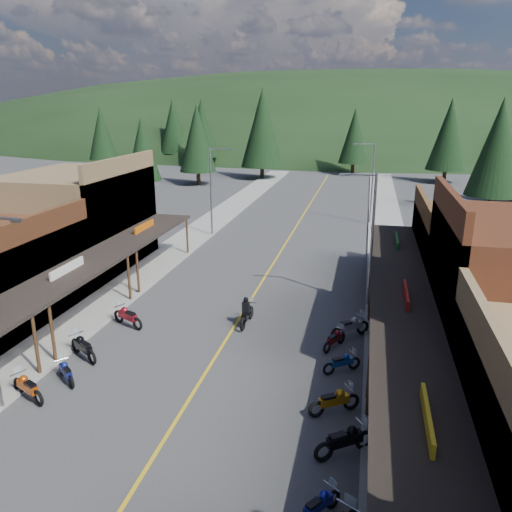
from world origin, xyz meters
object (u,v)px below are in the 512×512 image
Objects in this scene: shop_west_3 at (80,220)px; bike_west_6 at (66,371)px; pine_10 at (197,138)px; streetlight_2 at (370,235)px; pedestrian_east_a at (393,445)px; bike_west_5 at (27,386)px; pine_4 at (449,134)px; pine_0 at (102,134)px; bike_east_8 at (335,338)px; bike_west_8 at (128,315)px; pine_3 at (354,136)px; pine_7 at (173,126)px; pine_1 at (202,128)px; bike_east_6 at (334,400)px; pedestrian_east_b at (376,265)px; streetlight_1 at (212,187)px; pine_2 at (262,128)px; streetlight_3 at (371,180)px; bike_east_7 at (342,362)px; pine_8 at (142,149)px; shop_east_3 at (480,257)px; rider_on_bike at (247,313)px; bike_east_9 at (350,326)px; bike_west_7 at (83,346)px; pine_11 at (498,147)px; bike_east_5 at (345,439)px; bike_east_4 at (318,504)px.

shop_west_3 reaches higher than bike_west_6.
streetlight_2 is at bearing -59.29° from pine_10.
bike_west_5 is at bearing -69.49° from pedestrian_east_a.
streetlight_2 is at bearing -101.99° from pine_4.
pine_0 reaches higher than bike_east_8.
pine_0 is (-26.22, 50.70, 2.96)m from shop_west_3.
pine_0 is at bearing 55.37° from bike_west_8.
pine_7 is at bearing 164.48° from pine_3.
pine_1 is 1.00× the size of pine_4.
bike_east_6 is 16.54m from pedestrian_east_b.
shop_west_3 is at bearing -104.12° from pedestrian_east_a.
bike_west_8 is (-23.69, -57.77, -6.59)m from pine_4.
pedestrian_east_b is at bearing 4.72° from shop_west_3.
pine_2 reaches higher than streetlight_1.
streetlight_2 is at bearing -45.20° from streetlight_1.
bike_west_6 is (-12.66, -33.62, -3.93)m from streetlight_3.
pine_10 is 45.29m from pedestrian_east_b.
pine_10 reaches higher than bike_east_7.
streetlight_1 is at bearing 57.44° from shop_west_3.
pine_0 is 28.43m from pine_8.
streetlight_3 is (-6.80, 18.70, 1.93)m from shop_east_3.
bike_west_6 is at bearing -87.22° from streetlight_1.
streetlight_1 is 3.49× the size of rider_on_bike.
bike_west_5 is 0.93× the size of bike_east_9.
bike_east_9 is (12.34, 5.08, 0.01)m from bike_west_7.
streetlight_3 is 4.29× the size of bike_east_7.
pine_1 is at bearing -99.28° from pedestrian_east_b.
pine_11 reaches higher than bike_west_5.
pine_2 is 7.50× the size of bike_east_7.
pine_8 is at bearing -123.69° from pine_2.
pine_11 is at bearing -17.53° from pine_10.
bike_west_5 is (3.53, -63.17, -7.37)m from pine_2.
bike_east_6 is at bearing -56.68° from bike_west_5.
pine_8 is 54.16m from bike_east_5.
streetlight_3 reaches higher than bike_east_4.
pine_3 is (10.95, 44.00, 2.02)m from streetlight_1.
bike_east_7 is at bearing -34.30° from rider_on_bike.
pine_4 reaches higher than pine_0.
bike_east_8 is (-8.22, -9.16, -1.99)m from shop_east_3.
pine_0 is 4.79× the size of bike_west_7.
streetlight_3 is 36.18m from pine_3.
pine_3 reaches higher than bike_east_4.
pine_11 is at bearing -60.26° from pine_3.
bike_east_8 is 1.56m from bike_east_9.
streetlight_1 is (6.83, 10.70, 0.94)m from shop_west_3.
shop_west_3 reaches higher than bike_east_4.
pine_2 is 60.13m from bike_west_7.
shop_west_3 is 5.04× the size of bike_west_5.
shop_east_3 is 50.24m from pine_10.
pine_4 reaches higher than pedestrian_east_a.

